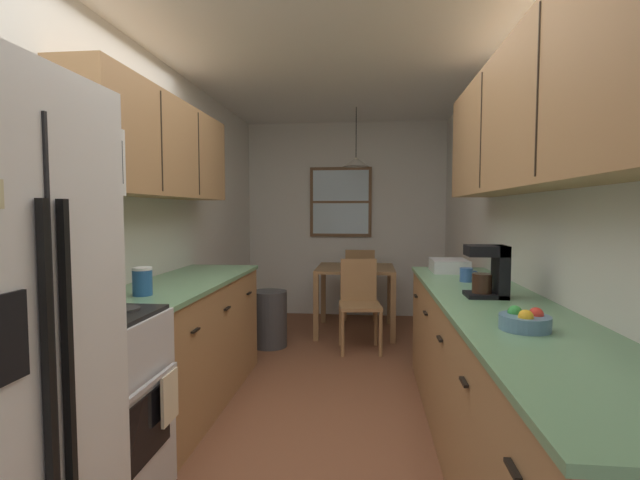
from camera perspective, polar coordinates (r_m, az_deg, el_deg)
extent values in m
plane|color=brown|center=(3.71, 1.03, -18.36)|extent=(12.00, 12.00, 0.00)
cube|color=silver|center=(3.80, -19.69, 1.73)|extent=(0.10, 9.00, 2.55)
cube|color=silver|center=(3.58, 23.12, 1.54)|extent=(0.10, 9.00, 2.55)
cube|color=silver|center=(6.08, 3.23, 2.58)|extent=(4.40, 0.10, 2.55)
cube|color=white|center=(3.64, 1.08, 22.93)|extent=(4.40, 9.00, 0.08)
cube|color=black|center=(1.54, -30.29, -17.42)|extent=(0.01, 0.01, 1.62)
cube|color=black|center=(1.51, -30.79, -17.97)|extent=(0.02, 0.02, 1.15)
cube|color=black|center=(1.57, -28.96, -17.06)|extent=(0.02, 0.02, 1.15)
cube|color=black|center=(1.35, -34.99, -10.25)|extent=(0.01, 0.15, 0.22)
cube|color=silver|center=(2.46, -27.79, -19.18)|extent=(0.62, 0.62, 0.90)
cube|color=black|center=(2.33, -20.83, -21.21)|extent=(0.01, 0.43, 0.30)
cube|color=silver|center=(2.24, -20.36, -16.42)|extent=(0.02, 0.49, 0.02)
cube|color=black|center=(2.33, -28.13, -8.66)|extent=(0.59, 0.59, 0.02)
cube|color=silver|center=(2.48, -33.59, -5.99)|extent=(0.06, 0.62, 0.20)
cylinder|color=#2D2D2D|center=(2.30, -32.98, -8.58)|extent=(0.15, 0.15, 0.01)
cylinder|color=#2D2D2D|center=(2.51, -29.05, -7.45)|extent=(0.15, 0.15, 0.01)
cylinder|color=#2D2D2D|center=(2.14, -27.06, -9.29)|extent=(0.15, 0.15, 0.01)
cylinder|color=#2D2D2D|center=(2.36, -23.44, -7.97)|extent=(0.15, 0.15, 0.01)
cube|color=white|center=(2.36, -31.10, 9.01)|extent=(0.38, 0.63, 0.33)
cube|color=black|center=(2.20, -28.02, 9.54)|extent=(0.01, 0.38, 0.21)
cube|color=#2D2D33|center=(2.43, -24.31, 9.03)|extent=(0.01, 0.13, 0.21)
cube|color=#A87A4C|center=(3.48, -16.51, -12.39)|extent=(0.60, 1.79, 0.87)
cube|color=#6B9E70|center=(3.39, -16.65, -5.05)|extent=(0.63, 1.81, 0.03)
cube|color=black|center=(2.77, -15.34, -10.89)|extent=(0.02, 0.10, 0.01)
cube|color=black|center=(3.31, -11.55, -8.41)|extent=(0.02, 0.10, 0.01)
cube|color=black|center=(3.87, -8.87, -6.63)|extent=(0.02, 0.10, 0.01)
cube|color=#A87A4C|center=(3.39, -19.50, 10.77)|extent=(0.32, 1.89, 0.67)
cube|color=#2D2319|center=(3.04, -19.25, 11.61)|extent=(0.01, 0.01, 0.62)
cube|color=#2D2319|center=(3.61, -14.96, 10.40)|extent=(0.01, 0.01, 0.62)
cube|color=#A87A4C|center=(2.73, 21.46, -17.02)|extent=(0.60, 3.12, 0.87)
cube|color=#6B9E70|center=(2.61, 21.69, -7.73)|extent=(0.63, 3.14, 0.03)
cube|color=black|center=(1.45, 23.02, -24.98)|extent=(0.02, 0.10, 0.01)
cube|color=black|center=(2.00, 17.60, -16.63)|extent=(0.02, 0.10, 0.01)
cube|color=black|center=(2.59, 14.78, -11.90)|extent=(0.02, 0.10, 0.01)
cube|color=black|center=(3.19, 13.07, -8.92)|extent=(0.02, 0.10, 0.01)
cube|color=black|center=(3.79, 11.91, -6.88)|extent=(0.02, 0.10, 0.01)
cube|color=#A87A4C|center=(2.60, 25.59, 14.12)|extent=(0.32, 2.82, 0.75)
cube|color=#2D2319|center=(2.12, 25.64, 16.61)|extent=(0.01, 0.01, 0.69)
cube|color=#2D2319|center=(3.00, 19.53, 12.82)|extent=(0.01, 0.01, 0.69)
cube|color=olive|center=(5.21, 4.47, -3.57)|extent=(0.87, 0.86, 0.03)
cube|color=olive|center=(4.90, -0.50, -8.46)|extent=(0.06, 0.06, 0.72)
cube|color=olive|center=(4.88, 9.16, -8.57)|extent=(0.06, 0.06, 0.72)
cube|color=olive|center=(5.69, 0.43, -6.77)|extent=(0.06, 0.06, 0.72)
cube|color=olive|center=(5.67, 8.72, -6.85)|extent=(0.06, 0.06, 0.72)
cube|color=#A87A4C|center=(4.55, 5.04, -8.26)|extent=(0.44, 0.44, 0.04)
cube|color=#A87A4C|center=(4.69, 4.85, -5.11)|extent=(0.37, 0.07, 0.45)
cylinder|color=#A87A4C|center=(4.45, 7.63, -11.65)|extent=(0.04, 0.04, 0.43)
cylinder|color=#A87A4C|center=(4.42, 2.85, -11.74)|extent=(0.04, 0.04, 0.43)
cylinder|color=#A87A4C|center=(4.80, 7.02, -10.51)|extent=(0.04, 0.04, 0.43)
cylinder|color=#A87A4C|center=(4.77, 2.61, -10.58)|extent=(0.04, 0.04, 0.43)
cube|color=#A87A4C|center=(5.95, 5.10, -5.43)|extent=(0.41, 0.41, 0.04)
cube|color=#A87A4C|center=(5.74, 5.03, -3.50)|extent=(0.37, 0.04, 0.45)
cylinder|color=#A87A4C|center=(6.18, 3.46, -7.29)|extent=(0.04, 0.04, 0.43)
cylinder|color=#A87A4C|center=(6.17, 6.86, -7.33)|extent=(0.04, 0.04, 0.43)
cylinder|color=#A87A4C|center=(5.82, 3.20, -7.96)|extent=(0.04, 0.04, 0.43)
cylinder|color=#A87A4C|center=(5.81, 6.82, -8.01)|extent=(0.04, 0.04, 0.43)
cylinder|color=black|center=(5.24, 4.56, 13.33)|extent=(0.01, 0.01, 0.56)
cone|color=#B7B2A8|center=(5.20, 4.54, 9.74)|extent=(0.29, 0.29, 0.10)
sphere|color=white|center=(5.20, 4.54, 9.95)|extent=(0.06, 0.06, 0.06)
cube|color=brown|center=(6.01, 2.62, 4.78)|extent=(0.81, 0.04, 0.91)
cube|color=silver|center=(6.00, 2.61, 4.79)|extent=(0.73, 0.01, 0.83)
cube|color=brown|center=(6.00, 2.61, 4.79)|extent=(0.73, 0.02, 0.03)
cylinder|color=#3F3F42|center=(4.75, -6.36, -9.79)|extent=(0.36, 0.36, 0.57)
cylinder|color=#265999|center=(2.83, -21.40, -5.01)|extent=(0.11, 0.11, 0.15)
cylinder|color=white|center=(2.82, -21.43, -3.37)|extent=(0.11, 0.11, 0.02)
cube|color=beige|center=(2.41, -18.35, -18.20)|extent=(0.02, 0.16, 0.24)
cube|color=black|center=(2.76, 20.04, -6.51)|extent=(0.22, 0.18, 0.02)
cube|color=black|center=(2.76, 21.71, -3.70)|extent=(0.06, 0.18, 0.30)
cube|color=black|center=(2.73, 20.15, -1.27)|extent=(0.22, 0.18, 0.06)
cylinder|color=#331E14|center=(2.75, 19.66, -5.14)|extent=(0.11, 0.11, 0.11)
cylinder|color=#335999|center=(3.31, 17.88, -4.18)|extent=(0.09, 0.09, 0.10)
torus|color=#335999|center=(3.32, 18.83, -4.09)|extent=(0.05, 0.01, 0.05)
cylinder|color=#597F9E|center=(2.08, 24.31, -9.42)|extent=(0.20, 0.20, 0.06)
cylinder|color=black|center=(2.08, 24.32, -9.02)|extent=(0.17, 0.17, 0.03)
sphere|color=red|center=(2.09, 25.48, -8.45)|extent=(0.06, 0.06, 0.06)
sphere|color=green|center=(2.10, 23.27, -8.36)|extent=(0.06, 0.06, 0.06)
sphere|color=yellow|center=(2.03, 24.42, -8.80)|extent=(0.06, 0.06, 0.06)
cube|color=silver|center=(3.80, 15.89, -3.11)|extent=(0.28, 0.34, 0.10)
cylinder|color=#E0D14C|center=(5.20, 4.10, -3.06)|extent=(0.18, 0.18, 0.06)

